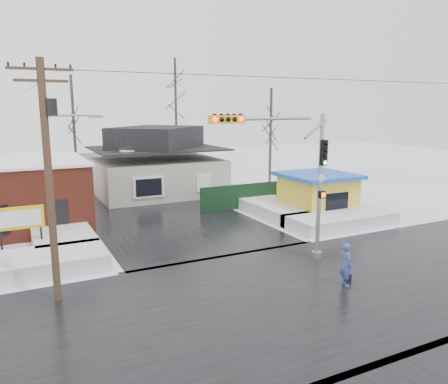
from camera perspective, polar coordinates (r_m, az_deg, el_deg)
name	(u,v)px	position (r m, az deg, el deg)	size (l,w,h in m)	color
ground	(283,295)	(17.82, 7.76, -13.24)	(120.00, 120.00, 0.00)	white
road_ns	(283,295)	(17.82, 7.76, -13.21)	(10.00, 120.00, 0.02)	black
road_ew	(283,295)	(17.82, 7.76, -13.21)	(120.00, 10.00, 0.02)	black
snowbank_nw	(25,265)	(21.50, -24.56, -8.72)	(7.00, 3.00, 0.80)	white
snowbank_ne	(341,220)	(28.21, 14.99, -3.52)	(7.00, 3.00, 0.80)	white
snowbank_nside_w	(60,232)	(26.38, -20.65, -4.86)	(3.00, 8.00, 0.80)	white
snowbank_nside_e	(270,207)	(30.91, 6.07, -1.94)	(3.00, 8.00, 0.80)	white
traffic_signal	(294,168)	(20.28, 9.09, 3.07)	(6.05, 0.68, 7.00)	gray
utility_pole	(50,168)	(17.06, -21.75, 2.89)	(3.15, 0.44, 9.00)	#382619
marquee_sign	(20,219)	(23.48, -25.09, -3.27)	(2.20, 0.21, 2.55)	black
house	(157,164)	(37.41, -8.72, 3.70)	(10.40, 8.40, 5.76)	#B2AFA0
kiosk	(317,194)	(30.53, 12.10, -0.25)	(4.60, 4.60, 2.88)	yellow
fence	(250,195)	(32.22, 3.43, -0.46)	(8.00, 0.12, 1.80)	black
tree_far_left	(72,99)	(39.72, -19.22, 11.36)	(3.00, 3.00, 10.00)	#332821
tree_far_mid	(175,84)	(44.15, -6.37, 13.86)	(3.00, 3.00, 12.00)	#332821
tree_far_right	(271,109)	(39.57, 6.17, 10.75)	(3.00, 3.00, 9.00)	#332821
pedestrian	(346,265)	(18.92, 15.68, -9.13)	(0.66, 0.43, 1.82)	#384F9F
shopping_bag	(348,279)	(19.48, 15.87, -10.85)	(0.28, 0.12, 0.35)	black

